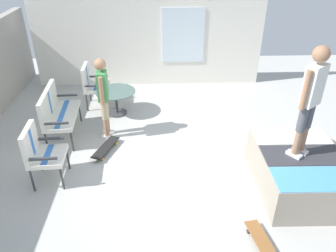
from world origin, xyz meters
TOP-DOWN VIEW (x-y plane):
  - ground_plane at (0.00, 0.00)m, footprint 12.00×12.00m
  - house_facade at (3.80, 0.49)m, footprint 0.23×6.00m
  - skate_ramp at (-0.69, -2.01)m, footprint 1.74×2.17m
  - patio_bench at (1.04, 2.32)m, footprint 1.28×0.63m
  - patio_chair_near_house at (2.42, 1.84)m, footprint 0.64×0.57m
  - patio_chair_by_wall at (-0.36, 2.22)m, footprint 0.65×0.58m
  - patio_table at (1.99, 1.24)m, footprint 0.90×0.90m
  - person_watching at (1.03, 1.35)m, footprint 0.48×0.25m
  - person_skater at (-0.66, -1.88)m, footprint 0.36×0.40m
  - skateboard_by_bench at (0.45, 1.31)m, footprint 0.82×0.48m
  - skateboard_spare at (-1.89, -1.07)m, footprint 0.82×0.34m

SIDE VIEW (x-z plane):
  - ground_plane at x=0.00m, z-range -0.10..0.00m
  - skateboard_by_bench at x=0.45m, z-range 0.03..0.14m
  - skateboard_spare at x=-1.89m, z-range 0.03..0.14m
  - skate_ramp at x=-0.69m, z-range 0.00..0.64m
  - patio_table at x=1.99m, z-range 0.12..0.69m
  - patio_chair_near_house at x=2.42m, z-range 0.10..1.12m
  - patio_chair_by_wall at x=-0.36m, z-range 0.10..1.12m
  - patio_bench at x=1.04m, z-range 0.11..1.13m
  - person_watching at x=1.03m, z-range 0.13..1.79m
  - house_facade at x=3.80m, z-range 0.00..2.67m
  - person_skater at x=-0.66m, z-range 0.79..2.52m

